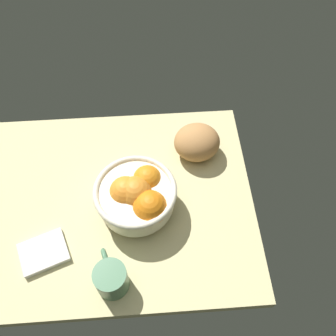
% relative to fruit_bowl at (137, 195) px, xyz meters
% --- Properties ---
extents(ground_plane, '(0.76, 0.61, 0.03)m').
position_rel_fruit_bowl_xyz_m(ground_plane, '(0.07, -0.03, -0.08)').
color(ground_plane, '#C8BD85').
extents(fruit_bowl, '(0.22, 0.22, 0.12)m').
position_rel_fruit_bowl_xyz_m(fruit_bowl, '(0.00, 0.00, 0.00)').
color(fruit_bowl, beige).
rests_on(fruit_bowl, ground).
extents(bread_loaf, '(0.14, 0.13, 0.09)m').
position_rel_fruit_bowl_xyz_m(bread_loaf, '(-0.18, -0.17, -0.02)').
color(bread_loaf, '#B57D48').
rests_on(bread_loaf, ground).
extents(napkin_folded, '(0.14, 0.13, 0.02)m').
position_rel_fruit_bowl_xyz_m(napkin_folded, '(0.24, 0.12, -0.06)').
color(napkin_folded, silver).
rests_on(napkin_folded, ground).
extents(mug, '(0.08, 0.12, 0.08)m').
position_rel_fruit_bowl_xyz_m(mug, '(0.07, 0.20, -0.02)').
color(mug, '#4E7C59').
rests_on(mug, ground).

